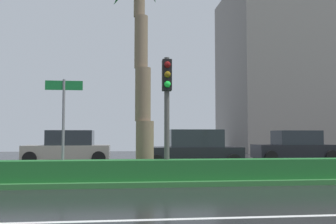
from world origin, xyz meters
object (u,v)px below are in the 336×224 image
street_name_sign (64,115)px  car_in_traffic_second (68,148)px  car_in_traffic_third (193,150)px  car_in_traffic_fourth (295,147)px  palm_tree_centre_left (140,5)px  traffic_signal_median_right (167,95)px

street_name_sign → car_in_traffic_second: size_ratio=0.70×
car_in_traffic_third → car_in_traffic_fourth: (6.20, 3.18, 0.00)m
car_in_traffic_second → car_in_traffic_fourth: (12.06, -0.24, 0.00)m
car_in_traffic_second → car_in_traffic_fourth: bearing=178.9°
street_name_sign → car_in_traffic_third: bearing=46.3°
palm_tree_centre_left → car_in_traffic_second: 9.44m
palm_tree_centre_left → traffic_signal_median_right: bearing=-60.3°
palm_tree_centre_left → car_in_traffic_second: bearing=115.2°
street_name_sign → car_in_traffic_third: 7.06m
street_name_sign → car_in_traffic_second: bearing=97.2°
car_in_traffic_second → traffic_signal_median_right: bearing=115.9°
traffic_signal_median_right → car_in_traffic_third: bearing=71.5°
car_in_traffic_third → car_in_traffic_fourth: bearing=-152.8°
street_name_sign → car_in_traffic_third: (4.80, 5.03, -1.25)m
traffic_signal_median_right → street_name_sign: bearing=178.2°
street_name_sign → traffic_signal_median_right: bearing=-1.8°
palm_tree_centre_left → car_in_traffic_third: size_ratio=1.80×
car_in_traffic_second → car_in_traffic_third: bearing=149.7°
street_name_sign → car_in_traffic_fourth: street_name_sign is taller
traffic_signal_median_right → car_in_traffic_second: size_ratio=0.86×
palm_tree_centre_left → traffic_signal_median_right: 3.62m
street_name_sign → car_in_traffic_fourth: 13.78m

